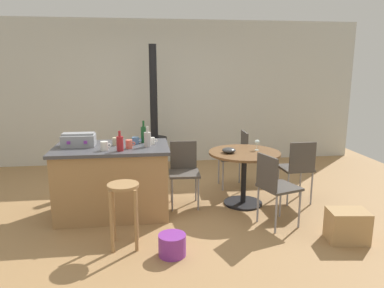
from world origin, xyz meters
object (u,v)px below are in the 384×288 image
object	(u,v)px
serving_bowl	(229,150)
folding_chair_left	(184,168)
folding_chair_right	(275,184)
cardboard_box	(347,226)
wooden_stool	(124,202)
toolbox	(79,140)
bottle_1	(144,134)
folding_chair_near	(298,166)
kitchen_island	(113,180)
cup_3	(129,144)
cup_0	(104,146)
wine_glass	(257,142)
plastic_bucket	(172,245)
cup_4	(152,141)
dining_table	(244,164)
cup_2	(116,141)
bottle_2	(148,139)
wood_stove	(155,142)
folding_chair_far	(236,154)
bottle_0	(120,143)
cup_1	(136,141)

from	to	relation	value
serving_bowl	folding_chair_left	bearing A→B (deg)	166.13
folding_chair_right	cardboard_box	world-z (taller)	folding_chair_right
wooden_stool	toolbox	size ratio (longest dim) A/B	1.72
folding_chair_right	bottle_1	distance (m)	1.76
wooden_stool	folding_chair_near	bearing A→B (deg)	22.42
folding_chair_right	cardboard_box	size ratio (longest dim) A/B	2.11
kitchen_island	cup_3	distance (m)	0.56
cup_0	wine_glass	world-z (taller)	cup_0
serving_bowl	cardboard_box	size ratio (longest dim) A/B	0.44
cardboard_box	plastic_bucket	xyz separation A→B (m)	(-1.89, -0.06, -0.06)
toolbox	cup_4	distance (m)	0.90
dining_table	cup_2	bearing A→B (deg)	-178.76
bottle_1	cup_3	world-z (taller)	bottle_1
folding_chair_right	bottle_2	world-z (taller)	bottle_2
kitchen_island	bottle_2	world-z (taller)	bottle_2
wood_stove	toolbox	distance (m)	2.10
folding_chair_near	cup_4	distance (m)	2.00
kitchen_island	bottle_1	bearing A→B (deg)	24.07
kitchen_island	plastic_bucket	world-z (taller)	kitchen_island
folding_chair_near	cup_4	bearing A→B (deg)	-179.76
toolbox	serving_bowl	xyz separation A→B (m)	(1.90, 0.00, -0.19)
folding_chair_far	cardboard_box	bearing A→B (deg)	-68.99
folding_chair_far	cup_0	bearing A→B (deg)	-150.66
wood_stove	bottle_0	xyz separation A→B (m)	(-0.46, -2.13, 0.45)
dining_table	cup_1	world-z (taller)	cup_1
dining_table	bottle_2	xyz separation A→B (m)	(-1.28, -0.18, 0.42)
folding_chair_right	bottle_0	distance (m)	1.86
kitchen_island	bottle_0	xyz separation A→B (m)	(0.12, -0.27, 0.53)
wine_glass	cardboard_box	size ratio (longest dim) A/B	0.35
folding_chair_near	wine_glass	bearing A→B (deg)	167.55
serving_bowl	cup_1	bearing A→B (deg)	178.49
toolbox	cardboard_box	world-z (taller)	toolbox
toolbox	cup_4	size ratio (longest dim) A/B	3.68
folding_chair_right	cup_4	size ratio (longest dim) A/B	8.07
folding_chair_right	cup_1	distance (m)	1.80
kitchen_island	wooden_stool	bearing A→B (deg)	-78.46
cup_2	cup_4	size ratio (longest dim) A/B	1.13
dining_table	bottle_1	size ratio (longest dim) A/B	3.34
bottle_1	cup_2	distance (m)	0.37
folding_chair_left	wood_stove	distance (m)	1.69
folding_chair_left	cup_3	size ratio (longest dim) A/B	7.24
wine_glass	plastic_bucket	distance (m)	1.96
dining_table	folding_chair_near	bearing A→B (deg)	-3.94
folding_chair_right	plastic_bucket	bearing A→B (deg)	-156.95
plastic_bucket	cup_3	bearing A→B (deg)	113.32
cup_4	plastic_bucket	distance (m)	1.45
toolbox	serving_bowl	world-z (taller)	toolbox
cup_4	kitchen_island	bearing A→B (deg)	-175.26
kitchen_island	bottle_2	distance (m)	0.70
cup_3	dining_table	bearing A→B (deg)	9.41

